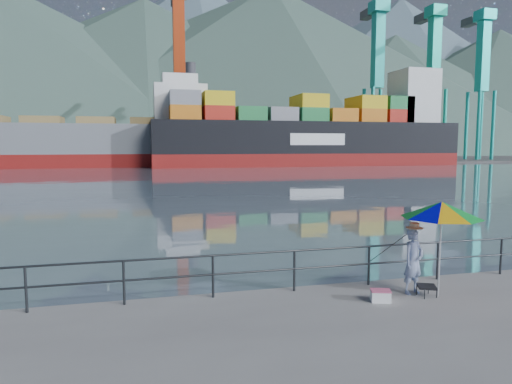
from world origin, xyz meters
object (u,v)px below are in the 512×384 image
at_px(fisherman, 413,261).
at_px(container_ship, 317,132).
at_px(bulk_carrier, 105,141).
at_px(beach_umbrella, 442,210).
at_px(cooler_bag, 381,296).

bearing_deg(fisherman, container_ship, 53.11).
relative_size(bulk_carrier, container_ship, 0.83).
xyz_separation_m(fisherman, beach_umbrella, (0.46, -0.35, 1.27)).
bearing_deg(container_ship, fisherman, -109.74).
relative_size(beach_umbrella, cooler_bag, 5.33).
bearing_deg(cooler_bag, fisherman, 37.90).
xyz_separation_m(beach_umbrella, cooler_bag, (-1.51, -0.01, -1.94)).
distance_m(fisherman, beach_umbrella, 1.40).
distance_m(beach_umbrella, cooler_bag, 2.46).
distance_m(cooler_bag, container_ship, 74.56).
xyz_separation_m(fisherman, cooler_bag, (-1.05, -0.36, -0.66)).
bearing_deg(beach_umbrella, cooler_bag, -179.53).
bearing_deg(bulk_carrier, container_ship, -6.07).
distance_m(fisherman, bulk_carrier, 74.40).
height_order(fisherman, beach_umbrella, beach_umbrella).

